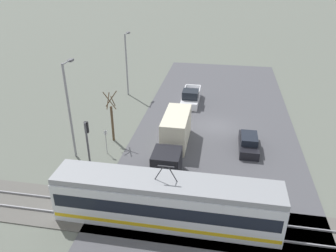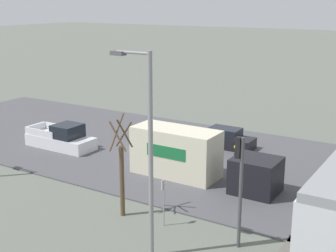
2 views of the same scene
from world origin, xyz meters
name	(u,v)px [view 1 (image 1 of 2)]	position (x,y,z in m)	size (l,w,h in m)	color
ground_plane	(216,127)	(0.00, 0.00, 0.00)	(320.00, 320.00, 0.00)	#60665B
road_surface	(216,126)	(0.00, 0.00, 0.04)	(16.79, 47.25, 0.08)	#4C4C51
rail_bed	(206,225)	(0.00, 15.10, 0.05)	(72.08, 4.40, 0.22)	#5B5954
light_rail_tram	(166,201)	(2.82, 15.10, 1.73)	(15.44, 2.83, 4.52)	silver
box_truck	(174,136)	(3.78, 5.47, 1.48)	(2.37, 9.42, 3.03)	black
pickup_truck	(191,97)	(3.44, -6.07, 0.79)	(2.10, 5.47, 1.89)	silver
sedan_car_0	(249,143)	(-3.29, 4.25, 0.68)	(1.77, 4.46, 1.47)	black
traffic_light_pole	(88,143)	(9.91, 11.10, 3.35)	(0.28, 0.47, 5.17)	#47474C
street_tree	(112,119)	(10.10, 4.76, 2.42)	(1.25, 1.04, 5.32)	brown
street_lamp_near_crossing	(127,60)	(12.14, -7.82, 4.68)	(0.36, 1.95, 8.11)	gray
street_lamp_mid_block	(70,105)	(12.63, 8.08, 5.09)	(0.36, 1.95, 8.91)	gray
no_parking_sign	(106,139)	(9.95, 7.19, 1.46)	(0.32, 0.08, 2.40)	gray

